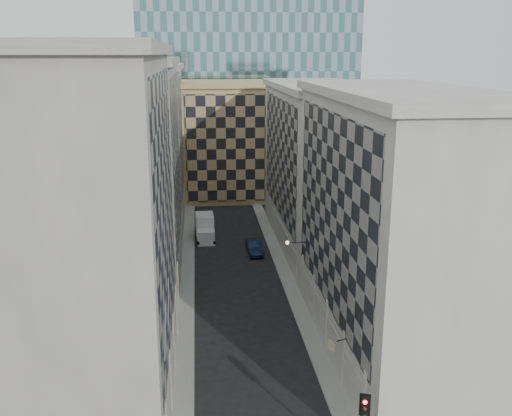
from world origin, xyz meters
TOP-DOWN VIEW (x-y plane):
  - sidewalk_west at (-5.25, 30.00)m, footprint 1.50×100.00m
  - sidewalk_east at (5.25, 30.00)m, footprint 1.50×100.00m
  - bldg_left_a at (-10.88, 11.00)m, footprint 10.80×22.80m
  - bldg_left_b at (-10.88, 33.00)m, footprint 10.80×22.80m
  - bldg_left_c at (-10.88, 55.00)m, footprint 10.80×22.80m
  - bldg_right_a at (10.88, 15.00)m, footprint 10.80×26.80m
  - bldg_right_b at (10.89, 42.00)m, footprint 10.80×28.80m
  - tan_block at (2.00, 67.90)m, footprint 16.80×14.80m
  - church_tower at (0.00, 82.00)m, footprint 7.20×7.20m
  - flagpoles_left at (-5.90, 6.00)m, footprint 0.10×6.33m
  - bracket_lamp at (4.38, 24.00)m, footprint 1.98×0.36m
  - box_truck at (-3.13, 44.78)m, footprint 2.44×5.64m
  - dark_car at (2.63, 38.68)m, footprint 1.78×4.75m
  - shop_sign at (4.96, 9.00)m, footprint 1.24×0.65m

SIDE VIEW (x-z plane):
  - sidewalk_west at x=-5.25m, z-range 0.00..0.15m
  - sidewalk_east at x=5.25m, z-range 0.00..0.15m
  - dark_car at x=2.63m, z-range 0.00..1.55m
  - box_truck at x=-3.13m, z-range -0.20..2.86m
  - shop_sign at x=4.96m, z-range 3.45..4.22m
  - bracket_lamp at x=4.38m, z-range 6.02..6.38m
  - flagpoles_left at x=-5.90m, z-range 6.83..9.17m
  - tan_block at x=2.00m, z-range 0.04..18.84m
  - bldg_right_b at x=10.89m, z-range 0.00..19.70m
  - bldg_right_a at x=10.88m, z-range -0.03..20.67m
  - bldg_left_c at x=-10.88m, z-range -0.02..21.68m
  - bldg_left_b at x=-10.88m, z-range -0.03..22.67m
  - bldg_left_a at x=-10.88m, z-range -0.03..23.67m
  - church_tower at x=0.00m, z-range 1.20..52.70m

